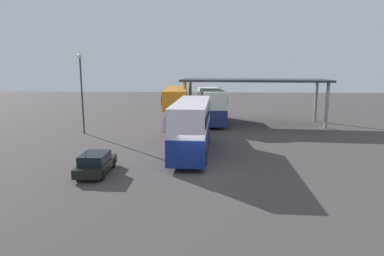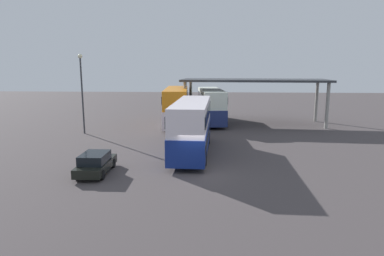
{
  "view_description": "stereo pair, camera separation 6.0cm",
  "coord_description": "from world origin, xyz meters",
  "px_view_note": "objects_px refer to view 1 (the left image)",
  "views": [
    {
      "loc": [
        0.73,
        -20.34,
        6.6
      ],
      "look_at": [
        -0.71,
        4.68,
        2.0
      ],
      "focal_mm": 30.76,
      "sensor_mm": 36.0,
      "label": 1
    },
    {
      "loc": [
        0.79,
        -20.34,
        6.6
      ],
      "look_at": [
        -0.71,
        4.68,
        2.0
      ],
      "focal_mm": 30.76,
      "sensor_mm": 36.0,
      "label": 2
    }
  ],
  "objects_px": {
    "double_decker_main": "(192,125)",
    "double_decker_near_canopy": "(176,105)",
    "lamppost_tall": "(81,84)",
    "double_decker_mid_row": "(211,104)",
    "parked_hatchback": "(96,163)"
  },
  "relations": [
    {
      "from": "parked_hatchback",
      "to": "double_decker_main",
      "type": "bearing_deg",
      "value": -47.95
    },
    {
      "from": "double_decker_main",
      "to": "double_decker_near_canopy",
      "type": "relative_size",
      "value": 0.96
    },
    {
      "from": "double_decker_near_canopy",
      "to": "double_decker_mid_row",
      "type": "xyz_separation_m",
      "value": [
        3.97,
        2.33,
        -0.12
      ]
    },
    {
      "from": "parked_hatchback",
      "to": "double_decker_mid_row",
      "type": "xyz_separation_m",
      "value": [
        7.2,
        20.3,
        1.55
      ]
    },
    {
      "from": "double_decker_near_canopy",
      "to": "double_decker_mid_row",
      "type": "distance_m",
      "value": 4.6
    },
    {
      "from": "double_decker_main",
      "to": "double_decker_mid_row",
      "type": "distance_m",
      "value": 14.93
    },
    {
      "from": "double_decker_mid_row",
      "to": "lamppost_tall",
      "type": "bearing_deg",
      "value": 115.06
    },
    {
      "from": "double_decker_main",
      "to": "double_decker_near_canopy",
      "type": "xyz_separation_m",
      "value": [
        -2.54,
        12.54,
        0.1
      ]
    },
    {
      "from": "double_decker_near_canopy",
      "to": "lamppost_tall",
      "type": "distance_m",
      "value": 10.71
    },
    {
      "from": "double_decker_main",
      "to": "lamppost_tall",
      "type": "distance_m",
      "value": 13.75
    },
    {
      "from": "parked_hatchback",
      "to": "double_decker_mid_row",
      "type": "height_order",
      "value": "double_decker_mid_row"
    },
    {
      "from": "lamppost_tall",
      "to": "double_decker_main",
      "type": "bearing_deg",
      "value": -32.05
    },
    {
      "from": "parked_hatchback",
      "to": "double_decker_mid_row",
      "type": "distance_m",
      "value": 21.6
    },
    {
      "from": "double_decker_mid_row",
      "to": "double_decker_main",
      "type": "bearing_deg",
      "value": 168.6
    },
    {
      "from": "parked_hatchback",
      "to": "lamppost_tall",
      "type": "xyz_separation_m",
      "value": [
        -5.64,
        12.59,
        4.31
      ]
    }
  ]
}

